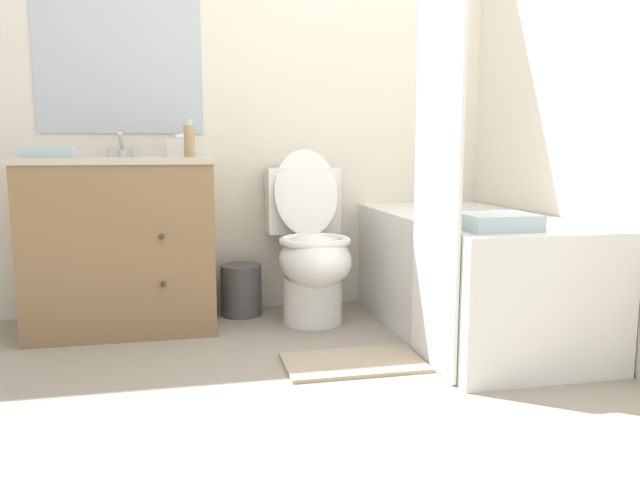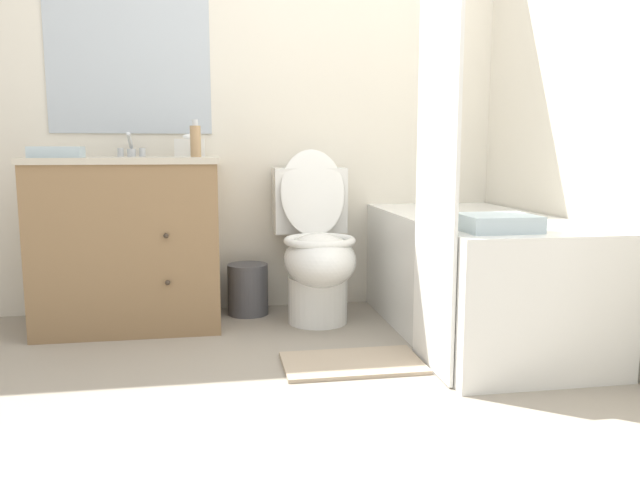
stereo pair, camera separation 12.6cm
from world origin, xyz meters
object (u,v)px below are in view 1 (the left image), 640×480
(soap_dispenser, at_px, (189,140))
(wastebasket, at_px, (241,290))
(sink_faucet, at_px, (122,150))
(hand_towel_folded, at_px, (48,152))
(bathtub, at_px, (470,274))
(vanity_cabinet, at_px, (123,242))
(bath_mat, at_px, (353,362))
(toilet, at_px, (311,250))
(bath_towel_folded, at_px, (497,222))
(tissue_box, at_px, (182,147))

(soap_dispenser, bearing_deg, wastebasket, 29.40)
(sink_faucet, bearing_deg, wastebasket, -8.23)
(hand_towel_folded, bearing_deg, bathtub, -8.96)
(vanity_cabinet, height_order, sink_faucet, sink_faucet)
(sink_faucet, bearing_deg, bathtub, -21.38)
(bath_mat, bearing_deg, vanity_cabinet, 141.43)
(bathtub, distance_m, bath_mat, 0.80)
(wastebasket, bearing_deg, toilet, -28.03)
(sink_faucet, bearing_deg, soap_dispenser, -34.02)
(soap_dispenser, distance_m, bath_mat, 1.34)
(toilet, xyz_separation_m, bath_mat, (0.04, -0.70, -0.36))
(sink_faucet, height_order, bath_towel_folded, sink_faucet)
(hand_towel_folded, height_order, bath_towel_folded, hand_towel_folded)
(sink_faucet, height_order, bath_mat, sink_faucet)
(hand_towel_folded, xyz_separation_m, bath_towel_folded, (1.78, -0.81, -0.27))
(bath_mat, bearing_deg, hand_towel_folded, 153.47)
(bath_mat, bearing_deg, wastebasket, 113.35)
(bathtub, bearing_deg, toilet, 152.17)
(bathtub, xyz_separation_m, soap_dispenser, (-1.30, 0.41, 0.64))
(hand_towel_folded, xyz_separation_m, bath_mat, (1.26, -0.63, -0.86))
(toilet, relative_size, wastebasket, 3.24)
(vanity_cabinet, relative_size, bath_mat, 1.56)
(wastebasket, distance_m, hand_towel_folded, 1.17)
(bathtub, distance_m, wastebasket, 1.20)
(wastebasket, xyz_separation_m, tissue_box, (-0.29, 0.02, 0.76))
(tissue_box, bearing_deg, soap_dispenser, -77.87)
(bathtub, distance_m, bath_towel_folded, 0.62)
(bathtub, bearing_deg, vanity_cabinet, 164.73)
(hand_towel_folded, bearing_deg, wastebasket, 16.05)
(wastebasket, distance_m, bath_towel_folded, 1.47)
(vanity_cabinet, bearing_deg, hand_towel_folded, -153.83)
(wastebasket, bearing_deg, soap_dispenser, -150.60)
(soap_dispenser, bearing_deg, bathtub, -17.67)
(vanity_cabinet, xyz_separation_m, sink_faucet, (-0.00, 0.19, 0.45))
(tissue_box, relative_size, bath_mat, 0.26)
(tissue_box, relative_size, hand_towel_folded, 0.65)
(sink_faucet, bearing_deg, vanity_cabinet, -90.00)
(bathtub, xyz_separation_m, bath_towel_folded, (-0.15, -0.51, 0.31))
(toilet, height_order, bath_towel_folded, toilet)
(sink_faucet, relative_size, bath_towel_folded, 0.51)
(vanity_cabinet, relative_size, sink_faucet, 6.28)
(vanity_cabinet, relative_size, wastebasket, 3.27)
(hand_towel_folded, bearing_deg, soap_dispenser, 10.03)
(hand_towel_folded, bearing_deg, sink_faucet, 49.22)
(wastebasket, bearing_deg, tissue_box, 176.29)
(soap_dispenser, bearing_deg, vanity_cabinet, 174.53)
(hand_towel_folded, bearing_deg, bath_mat, -26.53)
(soap_dispenser, bearing_deg, tissue_box, 102.13)
(bath_towel_folded, bearing_deg, vanity_cabinet, 147.30)
(vanity_cabinet, bearing_deg, bathtub, -15.27)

